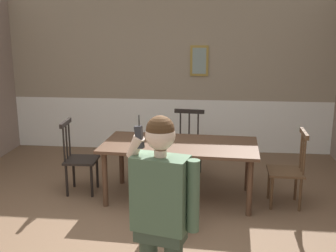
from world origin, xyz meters
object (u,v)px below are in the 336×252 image
at_px(chair_near_window, 288,170).
at_px(chair_at_table_head, 79,158).
at_px(chair_opposite_corner, 187,145).
at_px(chair_by_doorway, 169,192).
at_px(dining_table, 180,149).
at_px(person_figure, 162,210).

height_order(chair_near_window, chair_at_table_head, chair_at_table_head).
bearing_deg(chair_opposite_corner, chair_by_doorway, 92.24).
bearing_deg(chair_at_table_head, dining_table, 84.42).
relative_size(chair_at_table_head, chair_opposite_corner, 1.01).
distance_m(dining_table, chair_opposite_corner, 0.91).
bearing_deg(person_figure, chair_by_doorway, -72.40).
xyz_separation_m(chair_near_window, chair_at_table_head, (-2.76, 0.14, 0.01)).
height_order(chair_at_table_head, person_figure, person_figure).
bearing_deg(dining_table, chair_by_doorway, -93.29).
bearing_deg(chair_by_doorway, dining_table, 95.35).
bearing_deg(chair_opposite_corner, person_figure, 95.43).
bearing_deg(dining_table, person_figure, -88.87).
relative_size(chair_by_doorway, person_figure, 0.55).
xyz_separation_m(chair_at_table_head, person_figure, (1.43, -2.46, 0.46)).
bearing_deg(dining_table, chair_near_window, -3.02).
height_order(chair_by_doorway, chair_opposite_corner, chair_opposite_corner).
distance_m(chair_at_table_head, person_figure, 2.88).
height_order(dining_table, person_figure, person_figure).
distance_m(chair_opposite_corner, person_figure, 3.31).
relative_size(dining_table, chair_by_doorway, 2.24).
bearing_deg(chair_near_window, chair_at_table_head, 88.77).
height_order(dining_table, chair_at_table_head, chair_at_table_head).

